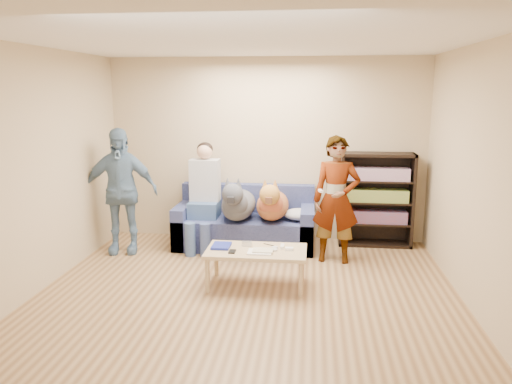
# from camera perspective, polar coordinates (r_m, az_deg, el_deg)

# --- Properties ---
(ground) EXTENTS (5.00, 5.00, 0.00)m
(ground) POSITION_cam_1_polar(r_m,az_deg,el_deg) (5.10, -1.58, -13.27)
(ground) COLOR brown
(ground) RESTS_ON ground
(ceiling) EXTENTS (5.00, 5.00, 0.00)m
(ceiling) POSITION_cam_1_polar(r_m,az_deg,el_deg) (4.65, -1.77, 17.23)
(ceiling) COLOR white
(ceiling) RESTS_ON ground
(wall_back) EXTENTS (4.50, 0.00, 4.50)m
(wall_back) POSITION_cam_1_polar(r_m,az_deg,el_deg) (7.16, 1.19, 4.82)
(wall_back) COLOR tan
(wall_back) RESTS_ON ground
(wall_front) EXTENTS (4.50, 0.00, 4.50)m
(wall_front) POSITION_cam_1_polar(r_m,az_deg,el_deg) (2.34, -10.56, -9.72)
(wall_front) COLOR tan
(wall_front) RESTS_ON ground
(wall_left) EXTENTS (0.00, 5.00, 5.00)m
(wall_left) POSITION_cam_1_polar(r_m,az_deg,el_deg) (5.49, -25.60, 1.62)
(wall_left) COLOR tan
(wall_left) RESTS_ON ground
(wall_right) EXTENTS (0.00, 5.00, 5.00)m
(wall_right) POSITION_cam_1_polar(r_m,az_deg,el_deg) (4.92, 25.25, 0.61)
(wall_right) COLOR tan
(wall_right) RESTS_ON ground
(blanket) EXTENTS (0.43, 0.37, 0.15)m
(blanket) POSITION_cam_1_polar(r_m,az_deg,el_deg) (6.73, 5.03, -2.56)
(blanket) COLOR #AFAFB4
(blanket) RESTS_ON sofa
(person_standing_right) EXTENTS (0.61, 0.43, 1.60)m
(person_standing_right) POSITION_cam_1_polar(r_m,az_deg,el_deg) (6.30, 9.16, -0.88)
(person_standing_right) COLOR gray
(person_standing_right) RESTS_ON ground
(person_standing_left) EXTENTS (1.03, 0.57, 1.67)m
(person_standing_left) POSITION_cam_1_polar(r_m,az_deg,el_deg) (6.82, -15.28, 0.11)
(person_standing_left) COLOR #6C8BAD
(person_standing_left) RESTS_ON ground
(held_controller) EXTENTS (0.06, 0.11, 0.03)m
(held_controller) POSITION_cam_1_polar(r_m,az_deg,el_deg) (6.07, 7.40, 0.13)
(held_controller) COLOR white
(held_controller) RESTS_ON person_standing_right
(notebook_blue) EXTENTS (0.20, 0.26, 0.03)m
(notebook_blue) POSITION_cam_1_polar(r_m,az_deg,el_deg) (5.62, -3.98, -6.15)
(notebook_blue) COLOR navy
(notebook_blue) RESTS_ON coffee_table
(papers) EXTENTS (0.26, 0.20, 0.02)m
(papers) POSITION_cam_1_polar(r_m,az_deg,el_deg) (5.42, 0.45, -6.86)
(papers) COLOR white
(papers) RESTS_ON coffee_table
(magazine) EXTENTS (0.22, 0.17, 0.01)m
(magazine) POSITION_cam_1_polar(r_m,az_deg,el_deg) (5.43, 0.79, -6.67)
(magazine) COLOR beige
(magazine) RESTS_ON coffee_table
(camera_silver) EXTENTS (0.11, 0.06, 0.05)m
(camera_silver) POSITION_cam_1_polar(r_m,az_deg,el_deg) (5.64, -1.04, -5.93)
(camera_silver) COLOR #B2B3B7
(camera_silver) RESTS_ON coffee_table
(controller_a) EXTENTS (0.04, 0.13, 0.03)m
(controller_a) POSITION_cam_1_polar(r_m,az_deg,el_deg) (5.59, 3.03, -6.22)
(controller_a) COLOR white
(controller_a) RESTS_ON coffee_table
(controller_b) EXTENTS (0.09, 0.06, 0.03)m
(controller_b) POSITION_cam_1_polar(r_m,az_deg,el_deg) (5.51, 3.81, -6.50)
(controller_b) COLOR white
(controller_b) RESTS_ON coffee_table
(headphone_cup_a) EXTENTS (0.07, 0.07, 0.02)m
(headphone_cup_a) POSITION_cam_1_polar(r_m,az_deg,el_deg) (5.48, 2.11, -6.63)
(headphone_cup_a) COLOR silver
(headphone_cup_a) RESTS_ON coffee_table
(headphone_cup_b) EXTENTS (0.07, 0.07, 0.02)m
(headphone_cup_b) POSITION_cam_1_polar(r_m,az_deg,el_deg) (5.56, 2.17, -6.37)
(headphone_cup_b) COLOR silver
(headphone_cup_b) RESTS_ON coffee_table
(pen_orange) EXTENTS (0.13, 0.06, 0.01)m
(pen_orange) POSITION_cam_1_polar(r_m,az_deg,el_deg) (5.37, -0.37, -7.07)
(pen_orange) COLOR orange
(pen_orange) RESTS_ON coffee_table
(pen_black) EXTENTS (0.13, 0.08, 0.01)m
(pen_black) POSITION_cam_1_polar(r_m,az_deg,el_deg) (5.68, 1.46, -6.03)
(pen_black) COLOR black
(pen_black) RESTS_ON coffee_table
(wallet) EXTENTS (0.07, 0.12, 0.02)m
(wallet) POSITION_cam_1_polar(r_m,az_deg,el_deg) (5.44, -2.74, -6.81)
(wallet) COLOR black
(wallet) RESTS_ON coffee_table
(sofa) EXTENTS (1.90, 0.85, 0.82)m
(sofa) POSITION_cam_1_polar(r_m,az_deg,el_deg) (6.99, -1.20, -3.86)
(sofa) COLOR #515B93
(sofa) RESTS_ON ground
(person_seated) EXTENTS (0.40, 0.73, 1.47)m
(person_seated) POSITION_cam_1_polar(r_m,az_deg,el_deg) (6.85, -5.99, -0.01)
(person_seated) COLOR #3E5D88
(person_seated) RESTS_ON sofa
(dog_gray) EXTENTS (0.45, 1.27, 0.65)m
(dog_gray) POSITION_cam_1_polar(r_m,az_deg,el_deg) (6.66, -2.12, -1.30)
(dog_gray) COLOR #53565E
(dog_gray) RESTS_ON sofa
(dog_tan) EXTENTS (0.43, 1.18, 0.63)m
(dog_tan) POSITION_cam_1_polar(r_m,az_deg,el_deg) (6.68, 1.85, -1.36)
(dog_tan) COLOR #B25D36
(dog_tan) RESTS_ON sofa
(coffee_table) EXTENTS (1.10, 0.60, 0.42)m
(coffee_table) POSITION_cam_1_polar(r_m,az_deg,el_deg) (5.54, 0.04, -7.05)
(coffee_table) COLOR tan
(coffee_table) RESTS_ON ground
(bookshelf) EXTENTS (1.00, 0.34, 1.30)m
(bookshelf) POSITION_cam_1_polar(r_m,az_deg,el_deg) (7.12, 13.56, -0.61)
(bookshelf) COLOR black
(bookshelf) RESTS_ON ground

